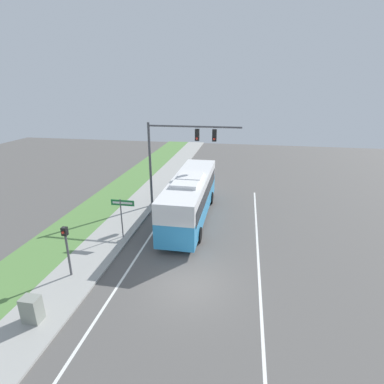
{
  "coord_description": "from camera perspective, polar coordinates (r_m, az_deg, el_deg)",
  "views": [
    {
      "loc": [
        2.41,
        -12.71,
        9.75
      ],
      "look_at": [
        -1.45,
        9.05,
        1.84
      ],
      "focal_mm": 28.0,
      "sensor_mm": 36.0,
      "label": 1
    }
  ],
  "objects": [
    {
      "name": "ground_plane",
      "position": [
        16.19,
        -0.57,
        -17.31
      ],
      "size": [
        80.0,
        80.0,
        0.0
      ],
      "primitive_type": "plane",
      "color": "#565451"
    },
    {
      "name": "sidewalk",
      "position": [
        18.15,
        -20.81,
        -14.02
      ],
      "size": [
        2.8,
        80.0,
        0.12
      ],
      "color": "#9E9E99",
      "rests_on": "ground_plane"
    },
    {
      "name": "grass_verge",
      "position": [
        19.88,
        -28.97,
        -12.25
      ],
      "size": [
        3.6,
        80.0,
        0.1
      ],
      "color": "#568442",
      "rests_on": "ground_plane"
    },
    {
      "name": "lane_divider_near",
      "position": [
        17.1,
        -12.97,
        -15.61
      ],
      "size": [
        0.14,
        30.0,
        0.01
      ],
      "color": "silver",
      "rests_on": "ground_plane"
    },
    {
      "name": "lane_divider_far",
      "position": [
        16.06,
        12.85,
        -18.25
      ],
      "size": [
        0.14,
        30.0,
        0.01
      ],
      "color": "silver",
      "rests_on": "ground_plane"
    },
    {
      "name": "bus",
      "position": [
        22.48,
        -0.3,
        -0.54
      ],
      "size": [
        2.68,
        11.15,
        3.58
      ],
      "color": "#3393D1",
      "rests_on": "ground_plane"
    },
    {
      "name": "signal_gantry",
      "position": [
        23.69,
        -3.09,
        8.26
      ],
      "size": [
        7.31,
        0.41,
        7.04
      ],
      "color": "#4C4C51",
      "rests_on": "ground_plane"
    },
    {
      "name": "pedestrian_signal",
      "position": [
        17.0,
        -22.8,
        -9.05
      ],
      "size": [
        0.28,
        0.34,
        2.94
      ],
      "color": "#4C4C51",
      "rests_on": "ground_plane"
    },
    {
      "name": "street_sign",
      "position": [
        20.11,
        -13.17,
        -3.47
      ],
      "size": [
        1.58,
        0.08,
        2.81
      ],
      "color": "#4C4C51",
      "rests_on": "ground_plane"
    },
    {
      "name": "utility_cabinet",
      "position": [
        15.36,
        -28.21,
        -19.08
      ],
      "size": [
        0.76,
        0.58,
        1.18
      ],
      "color": "gray",
      "rests_on": "sidewalk"
    }
  ]
}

